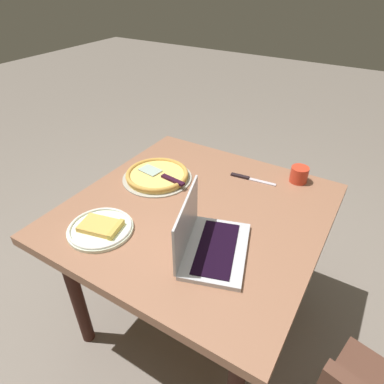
{
  "coord_description": "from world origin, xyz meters",
  "views": [
    {
      "loc": [
        0.98,
        0.57,
        1.61
      ],
      "look_at": [
        -0.03,
        -0.04,
        0.8
      ],
      "focal_mm": 31.22,
      "sensor_mm": 36.0,
      "label": 1
    }
  ],
  "objects_px": {
    "drink_cup": "(299,174)",
    "pizza_plate": "(101,228)",
    "dining_table": "(196,224)",
    "table_knife": "(248,178)",
    "laptop": "(207,241)",
    "pizza_tray": "(157,175)"
  },
  "relations": [
    {
      "from": "pizza_tray",
      "to": "table_knife",
      "type": "height_order",
      "value": "pizza_tray"
    },
    {
      "from": "laptop",
      "to": "drink_cup",
      "type": "xyz_separation_m",
      "value": [
        -0.63,
        0.15,
        -0.01
      ]
    },
    {
      "from": "dining_table",
      "to": "pizza_plate",
      "type": "relative_size",
      "value": 4.12
    },
    {
      "from": "pizza_plate",
      "to": "pizza_tray",
      "type": "relative_size",
      "value": 0.76
    },
    {
      "from": "drink_cup",
      "to": "pizza_plate",
      "type": "bearing_deg",
      "value": -36.12
    },
    {
      "from": "laptop",
      "to": "pizza_tray",
      "type": "distance_m",
      "value": 0.54
    },
    {
      "from": "pizza_plate",
      "to": "dining_table",
      "type": "bearing_deg",
      "value": 142.46
    },
    {
      "from": "dining_table",
      "to": "drink_cup",
      "type": "distance_m",
      "value": 0.55
    },
    {
      "from": "drink_cup",
      "to": "laptop",
      "type": "bearing_deg",
      "value": -13.01
    },
    {
      "from": "pizza_plate",
      "to": "drink_cup",
      "type": "distance_m",
      "value": 0.94
    },
    {
      "from": "dining_table",
      "to": "laptop",
      "type": "bearing_deg",
      "value": 39.17
    },
    {
      "from": "dining_table",
      "to": "laptop",
      "type": "xyz_separation_m",
      "value": [
        0.2,
        0.16,
        0.13
      ]
    },
    {
      "from": "dining_table",
      "to": "table_knife",
      "type": "distance_m",
      "value": 0.36
    },
    {
      "from": "pizza_plate",
      "to": "table_knife",
      "type": "height_order",
      "value": "pizza_plate"
    },
    {
      "from": "pizza_plate",
      "to": "table_knife",
      "type": "distance_m",
      "value": 0.73
    },
    {
      "from": "table_knife",
      "to": "drink_cup",
      "type": "height_order",
      "value": "drink_cup"
    },
    {
      "from": "dining_table",
      "to": "pizza_plate",
      "type": "xyz_separation_m",
      "value": [
        0.32,
        -0.25,
        0.1
      ]
    },
    {
      "from": "laptop",
      "to": "pizza_tray",
      "type": "bearing_deg",
      "value": -124.26
    },
    {
      "from": "laptop",
      "to": "pizza_tray",
      "type": "relative_size",
      "value": 1.13
    },
    {
      "from": "laptop",
      "to": "table_knife",
      "type": "bearing_deg",
      "value": -172.99
    },
    {
      "from": "table_knife",
      "to": "pizza_tray",
      "type": "bearing_deg",
      "value": -59.29
    },
    {
      "from": "dining_table",
      "to": "pizza_plate",
      "type": "bearing_deg",
      "value": -37.54
    }
  ]
}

